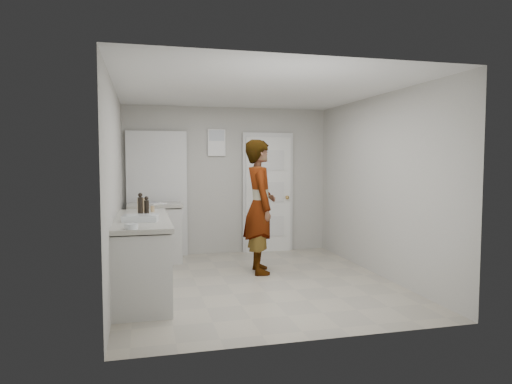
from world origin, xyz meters
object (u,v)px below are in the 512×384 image
object	(u,v)px
person	(260,207)
egg_bowl	(131,226)
baking_dish	(141,218)
spice_jar	(152,209)
oil_cruet_b	(140,205)
oil_cruet_a	(147,206)
cake_mix_box	(142,205)

from	to	relation	value
person	egg_bowl	bearing A→B (deg)	137.10
person	baking_dish	size ratio (longest dim) A/B	4.58
person	baking_dish	world-z (taller)	person
spice_jar	oil_cruet_b	size ratio (longest dim) A/B	0.27
person	oil_cruet_b	xyz separation A→B (m)	(-1.64, -0.55, 0.11)
baking_dish	oil_cruet_a	bearing A→B (deg)	82.40
cake_mix_box	egg_bowl	size ratio (longest dim) A/B	1.37
baking_dish	egg_bowl	world-z (taller)	baking_dish
person	cake_mix_box	world-z (taller)	person
oil_cruet_a	baking_dish	xyz separation A→B (m)	(-0.07, -0.53, -0.08)
oil_cruet_b	egg_bowl	world-z (taller)	oil_cruet_b
cake_mix_box	oil_cruet_a	bearing A→B (deg)	-69.54
person	cake_mix_box	xyz separation A→B (m)	(-1.62, -0.09, 0.07)
oil_cruet_b	baking_dish	distance (m)	0.48
spice_jar	egg_bowl	xyz separation A→B (m)	(-0.24, -1.50, -0.01)
spice_jar	egg_bowl	bearing A→B (deg)	-99.00
egg_bowl	oil_cruet_b	bearing A→B (deg)	85.36
cake_mix_box	spice_jar	bearing A→B (deg)	3.67
baking_dish	egg_bowl	size ratio (longest dim) A/B	3.13
cake_mix_box	egg_bowl	world-z (taller)	cake_mix_box
baking_dish	cake_mix_box	bearing A→B (deg)	88.99
spice_jar	oil_cruet_a	bearing A→B (deg)	-101.83
cake_mix_box	spice_jar	distance (m)	0.14
egg_bowl	oil_cruet_a	bearing A→B (deg)	81.96
baking_dish	oil_cruet_b	bearing A→B (deg)	90.20
spice_jar	person	bearing A→B (deg)	4.20
person	oil_cruet_b	size ratio (longest dim) A/B	6.66
baking_dish	egg_bowl	bearing A→B (deg)	-98.44
oil_cruet_b	egg_bowl	size ratio (longest dim) A/B	2.15
cake_mix_box	oil_cruet_b	distance (m)	0.46
spice_jar	oil_cruet_a	world-z (taller)	oil_cruet_a
oil_cruet_a	oil_cruet_b	world-z (taller)	oil_cruet_b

